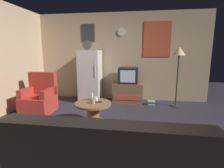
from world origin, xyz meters
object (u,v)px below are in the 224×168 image
object	(u,v)px
fridge	(90,76)
armchair	(39,98)
standing_lamp	(179,56)
mug_ceramic_tan	(93,101)
tv_stand	(128,93)
wine_glass	(92,97)
remote_control	(98,102)
mug_ceramic_white	(96,99)
coffee_table	(93,114)
book_stack	(151,103)
crt_tv	(128,75)

from	to	relation	value
fridge	armchair	distance (m)	1.53
standing_lamp	mug_ceramic_tan	world-z (taller)	standing_lamp
tv_stand	standing_lamp	size ratio (longest dim) A/B	0.53
wine_glass	remote_control	world-z (taller)	wine_glass
mug_ceramic_tan	wine_glass	bearing A→B (deg)	110.32
mug_ceramic_white	armchair	size ratio (longest dim) A/B	0.09
standing_lamp	remote_control	world-z (taller)	standing_lamp
coffee_table	mug_ceramic_tan	world-z (taller)	mug_ceramic_tan
coffee_table	armchair	distance (m)	1.63
fridge	mug_ceramic_white	distance (m)	1.70
mug_ceramic_tan	book_stack	world-z (taller)	mug_ceramic_tan
tv_stand	mug_ceramic_white	bearing A→B (deg)	-108.44
standing_lamp	mug_ceramic_tan	size ratio (longest dim) A/B	17.67
mug_ceramic_tan	remote_control	bearing A→B (deg)	45.29
crt_tv	coffee_table	distance (m)	1.92
remote_control	coffee_table	bearing A→B (deg)	166.02
standing_lamp	wine_glass	size ratio (longest dim) A/B	10.60
crt_tv	mug_ceramic_white	distance (m)	1.74
remote_control	standing_lamp	bearing A→B (deg)	9.68
standing_lamp	remote_control	distance (m)	2.52
crt_tv	mug_ceramic_white	size ratio (longest dim) A/B	6.00
mug_ceramic_tan	armchair	xyz separation A→B (m)	(-1.53, 0.66, -0.19)
standing_lamp	fridge	bearing A→B (deg)	176.51
tv_stand	wine_glass	distance (m)	1.73
coffee_table	remote_control	size ratio (longest dim) A/B	4.80
tv_stand	book_stack	size ratio (longest dim) A/B	4.16
tv_stand	remote_control	size ratio (longest dim) A/B	5.60
standing_lamp	mug_ceramic_white	size ratio (longest dim) A/B	17.67
armchair	crt_tv	bearing A→B (deg)	28.52
remote_control	book_stack	xyz separation A→B (m)	(1.16, 1.56, -0.43)
wine_glass	tv_stand	bearing A→B (deg)	67.95
remote_control	tv_stand	bearing A→B (deg)	43.59
tv_stand	standing_lamp	bearing A→B (deg)	-8.11
tv_stand	standing_lamp	distance (m)	1.71
coffee_table	remote_control	xyz separation A→B (m)	(0.09, 0.03, 0.25)
tv_stand	armchair	distance (m)	2.38
tv_stand	wine_glass	size ratio (longest dim) A/B	5.60
fridge	tv_stand	size ratio (longest dim) A/B	2.11
remote_control	fridge	bearing A→B (deg)	79.58
crt_tv	armchair	xyz separation A→B (m)	(-2.09, -1.14, -0.46)
crt_tv	wine_glass	bearing A→B (deg)	-112.25
wine_glass	armchair	xyz separation A→B (m)	(-1.45, 0.44, -0.22)
fridge	armchair	world-z (taller)	fridge
crt_tv	mug_ceramic_white	bearing A→B (deg)	-108.64
tv_stand	crt_tv	distance (m)	0.51
standing_lamp	coffee_table	size ratio (longest dim) A/B	2.21
crt_tv	standing_lamp	bearing A→B (deg)	-8.11
armchair	book_stack	world-z (taller)	armchair
standing_lamp	mug_ceramic_white	bearing A→B (deg)	-142.14
standing_lamp	wine_glass	world-z (taller)	standing_lamp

